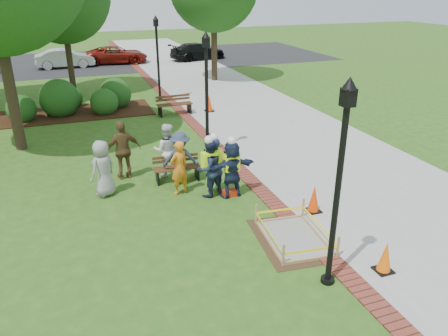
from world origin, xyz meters
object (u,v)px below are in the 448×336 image
object	(u,v)px
cone_front	(385,258)
lamp_near	(340,173)
bench_near	(177,173)
wet_concrete_pad	(294,231)
hivis_worker_c	(209,166)
hivis_worker_b	(214,163)
hivis_worker_a	(232,167)

from	to	relation	value
cone_front	lamp_near	world-z (taller)	lamp_near
bench_near	cone_front	xyz separation A→B (m)	(2.97, -6.08, 0.11)
wet_concrete_pad	hivis_worker_c	distance (m)	3.25
cone_front	hivis_worker_b	bearing A→B (deg)	113.17
hivis_worker_b	hivis_worker_c	size ratio (longest dim) A/B	0.99
lamp_near	hivis_worker_a	bearing A→B (deg)	95.89
wet_concrete_pad	hivis_worker_c	size ratio (longest dim) A/B	1.34
cone_front	hivis_worker_a	bearing A→B (deg)	111.49
bench_near	hivis_worker_b	world-z (taller)	hivis_worker_b
hivis_worker_c	bench_near	bearing A→B (deg)	115.14
wet_concrete_pad	hivis_worker_a	size ratio (longest dim) A/B	1.35
wet_concrete_pad	bench_near	xyz separation A→B (m)	(-1.78, 4.28, 0.01)
hivis_worker_b	hivis_worker_c	bearing A→B (deg)	-134.33
cone_front	hivis_worker_b	world-z (taller)	hivis_worker_b
bench_near	lamp_near	distance (m)	6.58
hivis_worker_a	hivis_worker_b	world-z (taller)	hivis_worker_a
bench_near	wet_concrete_pad	bearing A→B (deg)	-67.37
hivis_worker_c	wet_concrete_pad	bearing A→B (deg)	-68.53
wet_concrete_pad	bench_near	distance (m)	4.64
wet_concrete_pad	hivis_worker_b	world-z (taller)	hivis_worker_b
wet_concrete_pad	hivis_worker_c	bearing A→B (deg)	111.47
wet_concrete_pad	cone_front	bearing A→B (deg)	-56.46
hivis_worker_a	wet_concrete_pad	bearing A→B (deg)	-77.90
lamp_near	hivis_worker_b	size ratio (longest dim) A/B	2.36
hivis_worker_b	hivis_worker_c	distance (m)	0.32
hivis_worker_a	lamp_near	bearing A→B (deg)	-84.11
wet_concrete_pad	cone_front	size ratio (longest dim) A/B	3.33
hivis_worker_a	cone_front	bearing A→B (deg)	-68.51
cone_front	hivis_worker_b	distance (m)	5.44
cone_front	hivis_worker_c	size ratio (longest dim) A/B	0.40
wet_concrete_pad	hivis_worker_b	xyz separation A→B (m)	(-0.94, 3.18, 0.67)
wet_concrete_pad	hivis_worker_a	distance (m)	2.84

